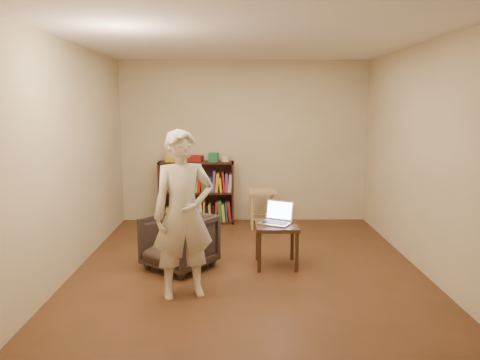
{
  "coord_description": "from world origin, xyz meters",
  "views": [
    {
      "loc": [
        -0.15,
        -5.35,
        1.91
      ],
      "look_at": [
        -0.09,
        0.35,
        0.98
      ],
      "focal_mm": 35.0,
      "sensor_mm": 36.0,
      "label": 1
    }
  ],
  "objects_px": {
    "person": "(183,215)",
    "laptop": "(277,218)",
    "armchair": "(179,242)",
    "bookshelf": "(197,196)",
    "stool": "(262,197)",
    "side_table": "(277,231)"
  },
  "relations": [
    {
      "from": "person",
      "to": "laptop",
      "type": "bearing_deg",
      "value": 25.93
    },
    {
      "from": "armchair",
      "to": "bookshelf",
      "type": "bearing_deg",
      "value": 125.53
    },
    {
      "from": "bookshelf",
      "to": "stool",
      "type": "height_order",
      "value": "bookshelf"
    },
    {
      "from": "armchair",
      "to": "side_table",
      "type": "distance_m",
      "value": 1.15
    },
    {
      "from": "laptop",
      "to": "armchair",
      "type": "bearing_deg",
      "value": -145.85
    },
    {
      "from": "bookshelf",
      "to": "laptop",
      "type": "relative_size",
      "value": 2.67
    },
    {
      "from": "stool",
      "to": "side_table",
      "type": "relative_size",
      "value": 1.17
    },
    {
      "from": "side_table",
      "to": "laptop",
      "type": "distance_m",
      "value": 0.16
    },
    {
      "from": "bookshelf",
      "to": "armchair",
      "type": "xyz_separation_m",
      "value": [
        -0.03,
        -2.17,
        -0.12
      ]
    },
    {
      "from": "stool",
      "to": "armchair",
      "type": "relative_size",
      "value": 0.85
    },
    {
      "from": "bookshelf",
      "to": "stool",
      "type": "relative_size",
      "value": 2.02
    },
    {
      "from": "armchair",
      "to": "laptop",
      "type": "xyz_separation_m",
      "value": [
        1.15,
        0.14,
        0.25
      ]
    },
    {
      "from": "stool",
      "to": "laptop",
      "type": "relative_size",
      "value": 1.32
    },
    {
      "from": "armchair",
      "to": "person",
      "type": "xyz_separation_m",
      "value": [
        0.15,
        -0.79,
        0.52
      ]
    },
    {
      "from": "stool",
      "to": "armchair",
      "type": "xyz_separation_m",
      "value": [
        -1.08,
        -1.85,
        -0.16
      ]
    },
    {
      "from": "stool",
      "to": "side_table",
      "type": "bearing_deg",
      "value": -87.88
    },
    {
      "from": "bookshelf",
      "to": "side_table",
      "type": "distance_m",
      "value": 2.37
    },
    {
      "from": "stool",
      "to": "side_table",
      "type": "xyz_separation_m",
      "value": [
        0.07,
        -1.77,
        -0.06
      ]
    },
    {
      "from": "side_table",
      "to": "person",
      "type": "height_order",
      "value": "person"
    },
    {
      "from": "stool",
      "to": "armchair",
      "type": "distance_m",
      "value": 2.14
    },
    {
      "from": "armchair",
      "to": "side_table",
      "type": "xyz_separation_m",
      "value": [
        1.14,
        0.07,
        0.1
      ]
    },
    {
      "from": "armchair",
      "to": "person",
      "type": "height_order",
      "value": "person"
    }
  ]
}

